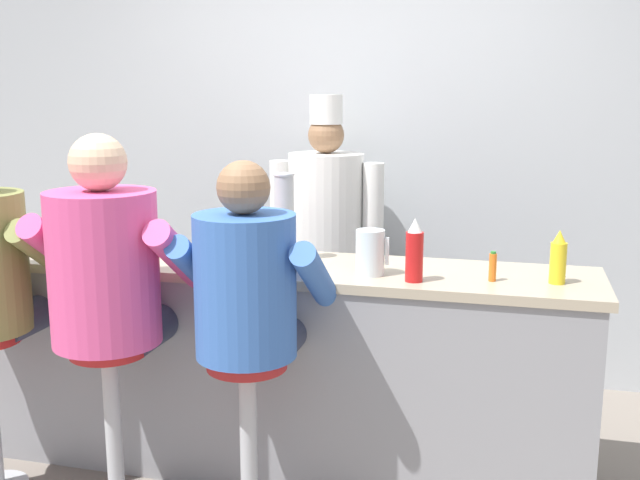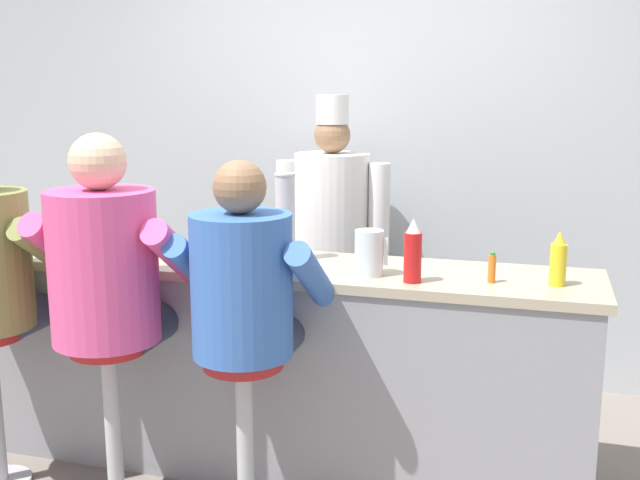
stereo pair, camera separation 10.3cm
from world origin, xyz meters
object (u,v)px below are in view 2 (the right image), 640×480
mustard_bottle_yellow (558,261)px  cup_stack_steel (285,217)px  water_pitcher_clear (369,253)px  coffee_mug_tan (144,242)px  diner_seated_blue (245,295)px  breakfast_plate (221,262)px  cereal_bowl (304,271)px  cook_in_whites_near (332,231)px  ketchup_bottle_red (413,253)px  hot_sauce_bottle_orange (492,268)px  diner_seated_pink (109,274)px  coffee_mug_blue (284,258)px

mustard_bottle_yellow → cup_stack_steel: 1.16m
water_pitcher_clear → coffee_mug_tan: water_pitcher_clear is taller
water_pitcher_clear → diner_seated_blue: 0.56m
breakfast_plate → cereal_bowl: same height
mustard_bottle_yellow → breakfast_plate: size_ratio=0.91×
cook_in_whites_near → ketchup_bottle_red: bearing=-60.4°
diner_seated_blue → cook_in_whites_near: bearing=92.8°
hot_sauce_bottle_orange → diner_seated_pink: 1.51m
cereal_bowl → coffee_mug_blue: size_ratio=1.22×
ketchup_bottle_red → diner_seated_pink: diner_seated_pink is taller
cereal_bowl → coffee_mug_tan: coffee_mug_tan is taller
cup_stack_steel → cereal_bowl: bearing=-57.5°
breakfast_plate → cereal_bowl: (0.40, -0.09, 0.01)m
ketchup_bottle_red → mustard_bottle_yellow: bearing=11.3°
hot_sauce_bottle_orange → cup_stack_steel: size_ratio=0.31×
water_pitcher_clear → hot_sauce_bottle_orange: bearing=2.2°
breakfast_plate → cup_stack_steel: (0.23, 0.18, 0.18)m
mustard_bottle_yellow → coffee_mug_blue: (-1.12, -0.01, -0.06)m
hot_sauce_bottle_orange → coffee_mug_blue: hot_sauce_bottle_orange is taller
water_pitcher_clear → coffee_mug_blue: (-0.38, 0.04, -0.06)m
coffee_mug_blue → hot_sauce_bottle_orange: bearing=-1.4°
coffee_mug_tan → diner_seated_blue: (0.75, -0.56, -0.05)m
diner_seated_blue → ketchup_bottle_red: bearing=29.6°
cereal_bowl → breakfast_plate: bearing=167.4°
coffee_mug_blue → cook_in_whites_near: bearing=94.2°
coffee_mug_blue → diner_seated_pink: bearing=-143.9°
coffee_mug_tan → coffee_mug_blue: bearing=-10.1°
coffee_mug_tan → cook_in_whites_near: cook_in_whites_near is taller
water_pitcher_clear → cereal_bowl: bearing=-156.6°
ketchup_bottle_red → diner_seated_blue: (-0.58, -0.33, -0.13)m
breakfast_plate → diner_seated_pink: diner_seated_pink is taller
cup_stack_steel → breakfast_plate: bearing=-142.3°
coffee_mug_tan → cook_in_whites_near: size_ratio=0.08×
cereal_bowl → coffee_mug_blue: bearing=133.0°
mustard_bottle_yellow → diner_seated_blue: diner_seated_blue is taller
ketchup_bottle_red → diner_seated_blue: 0.68m
hot_sauce_bottle_orange → coffee_mug_blue: size_ratio=1.02×
hot_sauce_bottle_orange → cup_stack_steel: bearing=171.0°
water_pitcher_clear → cereal_bowl: (-0.25, -0.11, -0.07)m
hot_sauce_bottle_orange → ketchup_bottle_red: bearing=-164.7°
coffee_mug_tan → diner_seated_pink: 0.58m
cereal_bowl → diner_seated_pink: diner_seated_pink is taller
coffee_mug_blue → coffee_mug_tan: coffee_mug_blue is taller
hot_sauce_bottle_orange → cook_in_whites_near: cook_in_whites_near is taller
cereal_bowl → coffee_mug_blue: (-0.14, 0.15, 0.02)m
coffee_mug_tan → cook_in_whites_near: (0.67, 0.90, -0.07)m
ketchup_bottle_red → breakfast_plate: ketchup_bottle_red is taller
cup_stack_steel → cook_in_whites_near: cook_in_whites_near is taller
breakfast_plate → coffee_mug_blue: (0.27, 0.06, 0.02)m
ketchup_bottle_red → cook_in_whites_near: cook_in_whites_near is taller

